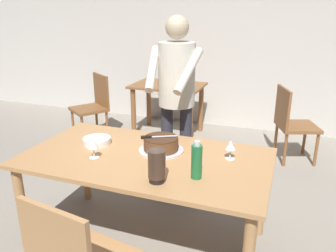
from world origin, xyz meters
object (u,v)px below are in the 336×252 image
Objects in this scene: wine_glass_near at (231,146)px; background_chair_1 at (292,122)px; hurricane_lamp at (157,166)px; plate_stack at (97,141)px; wine_glass_far at (93,144)px; cake_on_platter at (161,145)px; background_chair_0 at (94,104)px; person_cutting_cake at (176,92)px; background_table at (168,96)px; cake_knife at (151,137)px; water_bottle at (197,161)px; main_dining_table at (146,168)px.

background_chair_1 is (0.41, 1.88, -0.36)m from wine_glass_near.
plate_stack is at bearing 148.81° from hurricane_lamp.
cake_on_platter is at bearing 34.66° from wine_glass_far.
background_chair_0 is 1.00× the size of background_chair_1.
background_chair_0 reaches higher than plate_stack.
background_chair_0 is at bearing 142.05° from wine_glass_near.
wine_glass_far is 0.16× the size of background_chair_0.
hurricane_lamp is at bearing -126.33° from wine_glass_near.
person_cutting_cake is 1.91× the size of background_chair_1.
background_table is at bearing 120.11° from wine_glass_near.
wine_glass_far is (-0.34, -0.25, -0.01)m from cake_knife.
cake_on_platter is 1.55× the size of plate_stack.
cake_knife is at bearing -152.17° from cake_on_platter.
cake_on_platter is at bearing -176.00° from wine_glass_near.
hurricane_lamp is 0.23× the size of background_chair_0.
water_bottle reaches higher than cake_knife.
cake_on_platter is at bearing 108.33° from hurricane_lamp.
cake_knife is 1.73× the size of wine_glass_near.
main_dining_table is 8.12× the size of plate_stack.
person_cutting_cake is 1.93m from background_table.
person_cutting_cake is at bearing 53.67° from plate_stack.
wine_glass_near is at bearing 67.65° from water_bottle.
background_chair_0 reaches higher than background_table.
wine_glass_near is 0.98m from wine_glass_far.
hurricane_lamp is 0.21× the size of background_table.
cake_knife is 0.52m from water_bottle.
cake_knife is 2.49m from background_chair_0.
main_dining_table is 1.04× the size of person_cutting_cake.
background_table is 1.06m from background_chair_0.
cake_on_platter reaches higher than plate_stack.
wine_glass_far is at bearing 176.95° from water_bottle.
background_chair_1 is at bearing 53.47° from person_cutting_cake.
background_table is 1.11× the size of background_chair_0.
main_dining_table is 0.42m from wine_glass_far.
plate_stack is at bearing -56.82° from background_chair_0.
cake_on_platter is 0.20× the size of person_cutting_cake.
main_dining_table is at bearing -73.39° from background_table.
hurricane_lamp reaches higher than plate_stack.
wine_glass_far is at bearing -160.96° from wine_glass_near.
background_chair_0 and background_chair_1 have the same top height.
person_cutting_cake is at bearing -126.53° from background_chair_1.
main_dining_table is 7.14× the size of water_bottle.
hurricane_lamp is 2.52m from background_chair_1.
water_bottle is 2.87m from background_table.
plate_stack is at bearing -175.61° from wine_glass_near.
cake_knife is 1.13× the size of plate_stack.
wine_glass_near reaches higher than main_dining_table.
background_chair_1 is at bearing 64.18° from main_dining_table.
cake_on_platter is 0.38× the size of background_chair_0.
cake_on_platter is at bearing -45.94° from background_chair_0.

